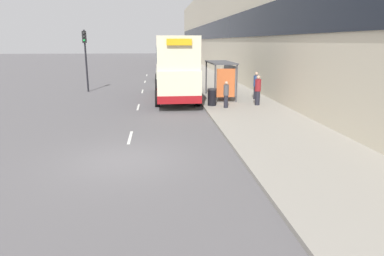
{
  "coord_description": "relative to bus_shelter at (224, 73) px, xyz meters",
  "views": [
    {
      "loc": [
        1.19,
        -11.29,
        3.98
      ],
      "look_at": [
        4.26,
        18.55,
        -3.63
      ],
      "focal_mm": 32.0,
      "sensor_mm": 36.0,
      "label": 1
    }
  ],
  "objects": [
    {
      "name": "terrace_facade",
      "position": [
        4.72,
        26.54,
        4.18
      ],
      "size": [
        3.1,
        93.0,
        12.11
      ],
      "color": "beige",
      "rests_on": "ground_plane"
    },
    {
      "name": "lane_mark_4",
      "position": [
        -5.77,
        18.91,
        -1.87
      ],
      "size": [
        0.12,
        2.0,
        0.01
      ],
      "color": "silver",
      "rests_on": "ground_plane"
    },
    {
      "name": "double_decker_bus_near",
      "position": [
        -3.3,
        1.21,
        0.41
      ],
      "size": [
        2.85,
        10.31,
        4.3
      ],
      "color": "beige",
      "rests_on": "ground_plane"
    },
    {
      "name": "pedestrian_at_shelter",
      "position": [
        1.61,
        -2.79,
        -0.8
      ],
      "size": [
        0.36,
        0.36,
        1.83
      ],
      "color": "#23232D",
      "rests_on": "ground_plane"
    },
    {
      "name": "lane_mark_3",
      "position": [
        -5.77,
        11.93,
        -1.87
      ],
      "size": [
        0.12,
        2.0,
        0.01
      ],
      "color": "silver",
      "rests_on": "ground_plane"
    },
    {
      "name": "traffic_light_far_kerb",
      "position": [
        -10.17,
        5.29,
        1.4
      ],
      "size": [
        0.3,
        0.32,
        4.88
      ],
      "color": "black",
      "rests_on": "ground_plane"
    },
    {
      "name": "pedestrian_2",
      "position": [
        2.14,
        -0.57,
        -0.8
      ],
      "size": [
        0.36,
        0.36,
        1.84
      ],
      "color": "#23232D",
      "rests_on": "ground_plane"
    },
    {
      "name": "lane_mark_0",
      "position": [
        -5.77,
        -9.01,
        -1.87
      ],
      "size": [
        0.12,
        2.0,
        0.01
      ],
      "color": "silver",
      "rests_on": "ground_plane"
    },
    {
      "name": "pedestrian_1",
      "position": [
        -0.52,
        -3.48,
        -0.93
      ],
      "size": [
        0.31,
        0.31,
        1.57
      ],
      "color": "#23232D",
      "rests_on": "ground_plane"
    },
    {
      "name": "pedestrian_3",
      "position": [
        0.6,
        4.22,
        -0.83
      ],
      "size": [
        0.35,
        0.35,
        1.78
      ],
      "color": "#23232D",
      "rests_on": "ground_plane"
    },
    {
      "name": "ground_plane",
      "position": [
        -5.77,
        -11.96,
        -1.88
      ],
      "size": [
        220.0,
        220.0,
        0.0
      ],
      "primitive_type": "plane",
      "color": "#5B595B"
    },
    {
      "name": "lane_mark_1",
      "position": [
        -5.77,
        -2.03,
        -1.87
      ],
      "size": [
        0.12,
        2.0,
        0.01
      ],
      "color": "silver",
      "rests_on": "ground_plane"
    },
    {
      "name": "lane_mark_2",
      "position": [
        -5.77,
        4.95,
        -1.87
      ],
      "size": [
        0.12,
        2.0,
        0.01
      ],
      "color": "silver",
      "rests_on": "ground_plane"
    },
    {
      "name": "car_1",
      "position": [
        -3.09,
        28.47,
        -0.99
      ],
      "size": [
        2.01,
        4.35,
        1.8
      ],
      "color": "#4C5156",
      "rests_on": "ground_plane"
    },
    {
      "name": "car_0",
      "position": [
        -2.67,
        35.98,
        -1.02
      ],
      "size": [
        2.08,
        4.31,
        1.72
      ],
      "color": "maroon",
      "rests_on": "ground_plane"
    },
    {
      "name": "pavement",
      "position": [
        0.73,
        26.54,
        -1.81
      ],
      "size": [
        5.0,
        93.0,
        0.14
      ],
      "color": "gray",
      "rests_on": "ground_plane"
    },
    {
      "name": "litter_bin",
      "position": [
        -1.22,
        -2.65,
        -1.21
      ],
      "size": [
        0.55,
        0.55,
        1.05
      ],
      "color": "black",
      "rests_on": "ground_plane"
    },
    {
      "name": "car_2",
      "position": [
        -2.87,
        54.11,
        -1.03
      ],
      "size": [
        2.1,
        3.91,
        1.71
      ],
      "color": "#B7B799",
      "rests_on": "ground_plane"
    },
    {
      "name": "car_3",
      "position": [
        -3.71,
        12.99,
        -0.99
      ],
      "size": [
        2.05,
        4.46,
        1.81
      ],
      "color": "#B7B799",
      "rests_on": "ground_plane"
    },
    {
      "name": "bus_shelter",
      "position": [
        0.0,
        0.0,
        0.0
      ],
      "size": [
        1.6,
        4.2,
        2.48
      ],
      "color": "#4C4C51",
      "rests_on": "ground_plane"
    }
  ]
}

